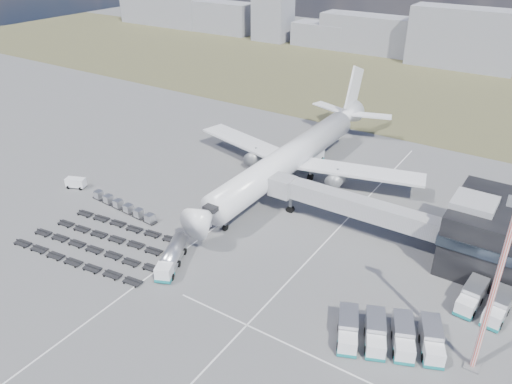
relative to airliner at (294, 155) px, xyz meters
The scene contains 15 objects.
ground 32.81m from the airliner, 90.00° to the right, with size 420.00×420.00×0.00m, color #565659.
grass_strip 77.80m from the airliner, 90.00° to the left, with size 420.00×90.00×0.01m, color brown.
lane_markings 31.41m from the airliner, 71.60° to the right, with size 47.12×110.00×0.01m.
jet_bridge 19.89m from the airliner, 36.93° to the right, with size 30.30×3.80×7.05m.
airliner is the anchor object (origin of this frame).
skyline 115.88m from the airliner, 94.25° to the left, with size 308.63×26.45×22.28m.
fuel_tanker 36.13m from the airliner, 91.43° to the right, with size 6.14×9.74×3.10m.
pushback_tug 25.16m from the airliner, 99.30° to the right, with size 3.14×1.77×1.43m, color white.
utility_van 43.72m from the airliner, 141.48° to the right, with size 3.80×1.72×2.07m, color white.
catering_truck 9.58m from the airliner, 89.85° to the left, with size 2.60×6.25×2.86m.
service_trucks_near 46.79m from the airliner, 45.65° to the right, with size 14.22×11.24×2.78m.
service_trucks_far 46.17m from the airliner, 26.40° to the right, with size 6.49×7.55×2.84m.
uld_row 34.63m from the airliner, 124.65° to the right, with size 16.57×2.54×1.50m.
baggage_dollies 41.34m from the airliner, 110.99° to the right, with size 26.67×16.08×0.67m.
floodlight_mast 53.07m from the airliner, 36.64° to the right, with size 2.18×1.77×22.98m.
Camera 1 is at (43.99, -48.44, 46.46)m, focal length 35.00 mm.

